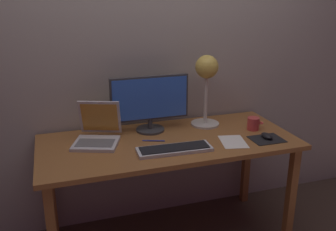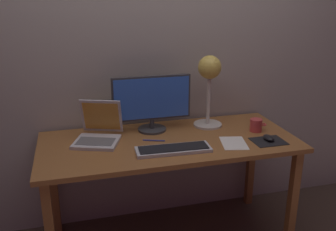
# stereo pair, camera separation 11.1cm
# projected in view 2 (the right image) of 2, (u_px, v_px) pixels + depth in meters

# --- Properties ---
(back_wall) EXTENTS (4.80, 0.06, 2.60)m
(back_wall) POSITION_uv_depth(u_px,v_px,m) (154.00, 42.00, 2.52)
(back_wall) COLOR #A8A099
(back_wall) RESTS_ON ground
(desk) EXTENTS (1.60, 0.70, 0.74)m
(desk) POSITION_uv_depth(u_px,v_px,m) (169.00, 151.00, 2.36)
(desk) COLOR #935B2D
(desk) RESTS_ON ground
(monitor) EXTENTS (0.52, 0.19, 0.37)m
(monitor) POSITION_uv_depth(u_px,v_px,m) (152.00, 101.00, 2.42)
(monitor) COLOR #38383A
(monitor) RESTS_ON desk
(keyboard_main) EXTENTS (0.45, 0.16, 0.03)m
(keyboard_main) POSITION_uv_depth(u_px,v_px,m) (173.00, 149.00, 2.16)
(keyboard_main) COLOR silver
(keyboard_main) RESTS_ON desk
(laptop) EXTENTS (0.34, 0.36, 0.24)m
(laptop) POSITION_uv_depth(u_px,v_px,m) (99.00, 129.00, 2.32)
(laptop) COLOR silver
(laptop) RESTS_ON desk
(desk_lamp) EXTENTS (0.20, 0.20, 0.49)m
(desk_lamp) POSITION_uv_depth(u_px,v_px,m) (209.00, 76.00, 2.47)
(desk_lamp) COLOR beige
(desk_lamp) RESTS_ON desk
(mousepad) EXTENTS (0.20, 0.16, 0.00)m
(mousepad) POSITION_uv_depth(u_px,v_px,m) (268.00, 141.00, 2.30)
(mousepad) COLOR black
(mousepad) RESTS_ON desk
(mouse) EXTENTS (0.06, 0.10, 0.03)m
(mouse) POSITION_uv_depth(u_px,v_px,m) (269.00, 138.00, 2.31)
(mouse) COLOR black
(mouse) RESTS_ON mousepad
(coffee_mug) EXTENTS (0.12, 0.08, 0.08)m
(coffee_mug) POSITION_uv_depth(u_px,v_px,m) (256.00, 125.00, 2.46)
(coffee_mug) COLOR #CC3F3F
(coffee_mug) RESTS_ON desk
(paper_sheet_near_mouse) EXTENTS (0.19, 0.24, 0.00)m
(paper_sheet_near_mouse) POSITION_uv_depth(u_px,v_px,m) (234.00, 143.00, 2.28)
(paper_sheet_near_mouse) COLOR white
(paper_sheet_near_mouse) RESTS_ON desk
(pen) EXTENTS (0.13, 0.06, 0.01)m
(pen) POSITION_uv_depth(u_px,v_px,m) (154.00, 140.00, 2.31)
(pen) COLOR #2633A5
(pen) RESTS_ON desk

